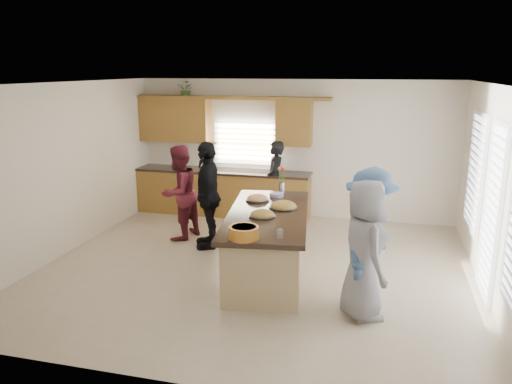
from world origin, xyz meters
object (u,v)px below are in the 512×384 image
(salad_bowl, at_px, (244,232))
(woman_left_back, at_px, (275,181))
(island, at_px, (268,245))
(woman_right_front, at_px, (364,250))
(woman_left_front, at_px, (208,195))
(woman_left_mid, at_px, (179,193))
(woman_right_back, at_px, (369,238))

(salad_bowl, relative_size, woman_left_back, 0.23)
(island, bearing_deg, salad_bowl, -99.35)
(island, xyz_separation_m, woman_right_front, (1.44, -1.00, 0.42))
(salad_bowl, relative_size, woman_left_front, 0.21)
(woman_left_mid, xyz_separation_m, woman_left_front, (0.64, -0.28, 0.07))
(island, bearing_deg, woman_left_front, 136.73)
(woman_left_front, relative_size, woman_right_front, 1.06)
(woman_left_back, xyz_separation_m, woman_right_back, (1.97, -3.41, 0.11))
(woman_left_back, relative_size, woman_right_front, 0.93)
(island, bearing_deg, woman_right_front, -42.80)
(woman_left_front, height_order, woman_right_back, woman_left_front)
(island, relative_size, woman_left_front, 1.54)
(island, height_order, salad_bowl, salad_bowl)
(woman_left_front, bearing_deg, woman_left_mid, -134.43)
(woman_right_back, xyz_separation_m, woman_right_front, (-0.05, -0.31, -0.04))
(woman_right_back, relative_size, woman_right_front, 1.05)
(woman_left_mid, distance_m, woman_right_back, 3.85)
(woman_left_mid, bearing_deg, woman_right_back, 77.10)
(woman_left_mid, xyz_separation_m, woman_right_back, (3.38, -1.85, 0.06))
(salad_bowl, xyz_separation_m, woman_left_mid, (-1.86, 2.35, -0.19))
(salad_bowl, distance_m, woman_left_front, 2.41)
(salad_bowl, distance_m, woman_left_mid, 3.01)
(island, xyz_separation_m, woman_right_back, (1.48, -0.69, 0.46))
(island, height_order, woman_left_back, woman_left_back)
(salad_bowl, bearing_deg, woman_left_front, 120.48)
(woman_left_mid, relative_size, woman_right_back, 0.93)
(woman_left_back, bearing_deg, island, 1.24)
(woman_left_back, xyz_separation_m, woman_left_front, (-0.76, -1.84, 0.11))
(island, distance_m, woman_right_front, 1.80)
(island, height_order, woman_right_back, woman_right_back)
(woman_right_front, bearing_deg, woman_left_front, 32.41)
(salad_bowl, distance_m, woman_right_back, 1.60)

